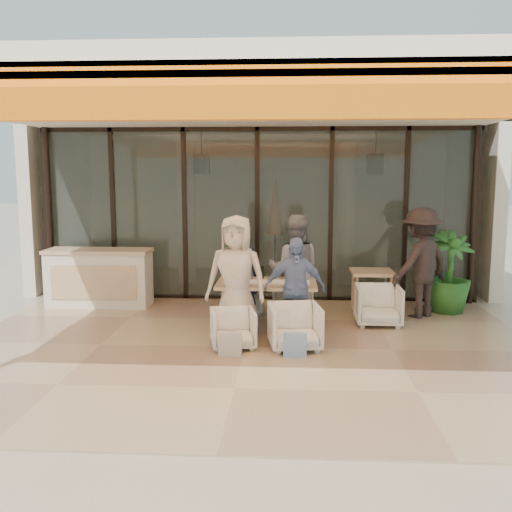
{
  "coord_description": "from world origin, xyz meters",
  "views": [
    {
      "loc": [
        0.59,
        -7.49,
        2.39
      ],
      "look_at": [
        0.1,
        0.9,
        1.15
      ],
      "focal_mm": 40.0,
      "sensor_mm": 36.0,
      "label": 1
    }
  ],
  "objects_px": {
    "chair_near_right": "(295,325)",
    "diner_cream": "(236,277)",
    "host_counter": "(99,278)",
    "chair_far_right": "(294,296)",
    "side_table": "(372,277)",
    "potted_palm": "(448,272)",
    "side_chair": "(378,303)",
    "diner_periwinkle": "(295,289)",
    "diner_grey": "(294,269)",
    "chair_far_left": "(244,297)",
    "diner_navy": "(241,275)",
    "chair_near_left": "(233,327)",
    "standing_woman": "(421,263)",
    "dining_table": "(266,286)"
  },
  "relations": [
    {
      "from": "chair_near_right",
      "to": "side_chair",
      "type": "height_order",
      "value": "side_chair"
    },
    {
      "from": "dining_table",
      "to": "diner_cream",
      "type": "bearing_deg",
      "value": -132.26
    },
    {
      "from": "diner_periwinkle",
      "to": "potted_palm",
      "type": "bearing_deg",
      "value": 28.17
    },
    {
      "from": "chair_far_left",
      "to": "diner_navy",
      "type": "xyz_separation_m",
      "value": [
        0.0,
        -0.5,
        0.46
      ]
    },
    {
      "from": "diner_navy",
      "to": "diner_periwinkle",
      "type": "xyz_separation_m",
      "value": [
        0.84,
        -0.9,
        -0.02
      ]
    },
    {
      "from": "side_table",
      "to": "side_chair",
      "type": "xyz_separation_m",
      "value": [
        0.0,
        -0.75,
        -0.28
      ]
    },
    {
      "from": "dining_table",
      "to": "chair_far_left",
      "type": "xyz_separation_m",
      "value": [
        -0.41,
        0.94,
        -0.39
      ]
    },
    {
      "from": "chair_far_left",
      "to": "diner_cream",
      "type": "height_order",
      "value": "diner_cream"
    },
    {
      "from": "diner_cream",
      "to": "side_chair",
      "type": "relative_size",
      "value": 2.52
    },
    {
      "from": "side_table",
      "to": "potted_palm",
      "type": "relative_size",
      "value": 0.53
    },
    {
      "from": "diner_periwinkle",
      "to": "chair_near_right",
      "type": "bearing_deg",
      "value": -94.67
    },
    {
      "from": "chair_far_right",
      "to": "side_chair",
      "type": "height_order",
      "value": "side_chair"
    },
    {
      "from": "diner_grey",
      "to": "diner_cream",
      "type": "bearing_deg",
      "value": 49.14
    },
    {
      "from": "chair_near_right",
      "to": "side_chair",
      "type": "bearing_deg",
      "value": 35.6
    },
    {
      "from": "host_counter",
      "to": "diner_grey",
      "type": "distance_m",
      "value": 3.58
    },
    {
      "from": "side_chair",
      "to": "diner_navy",
      "type": "bearing_deg",
      "value": 177.92
    },
    {
      "from": "chair_near_right",
      "to": "diner_periwinkle",
      "type": "distance_m",
      "value": 0.64
    },
    {
      "from": "standing_woman",
      "to": "diner_navy",
      "type": "bearing_deg",
      "value": -28.48
    },
    {
      "from": "chair_near_left",
      "to": "side_table",
      "type": "distance_m",
      "value": 2.99
    },
    {
      "from": "host_counter",
      "to": "chair_far_right",
      "type": "distance_m",
      "value": 3.48
    },
    {
      "from": "dining_table",
      "to": "diner_periwinkle",
      "type": "xyz_separation_m",
      "value": [
        0.43,
        -0.46,
        0.05
      ]
    },
    {
      "from": "chair_near_left",
      "to": "potted_palm",
      "type": "relative_size",
      "value": 0.43
    },
    {
      "from": "chair_near_right",
      "to": "diner_grey",
      "type": "xyz_separation_m",
      "value": [
        0.0,
        1.4,
        0.52
      ]
    },
    {
      "from": "diner_cream",
      "to": "side_chair",
      "type": "height_order",
      "value": "diner_cream"
    },
    {
      "from": "diner_grey",
      "to": "standing_woman",
      "type": "xyz_separation_m",
      "value": [
        2.07,
        0.43,
        0.05
      ]
    },
    {
      "from": "diner_grey",
      "to": "diner_cream",
      "type": "distance_m",
      "value": 1.23
    },
    {
      "from": "chair_near_right",
      "to": "diner_cream",
      "type": "height_order",
      "value": "diner_cream"
    },
    {
      "from": "diner_grey",
      "to": "side_table",
      "type": "distance_m",
      "value": 1.48
    },
    {
      "from": "chair_far_left",
      "to": "side_table",
      "type": "height_order",
      "value": "side_table"
    },
    {
      "from": "dining_table",
      "to": "standing_woman",
      "type": "height_order",
      "value": "standing_woman"
    },
    {
      "from": "chair_near_right",
      "to": "diner_periwinkle",
      "type": "relative_size",
      "value": 0.47
    },
    {
      "from": "chair_near_right",
      "to": "diner_cream",
      "type": "distance_m",
      "value": 1.12
    },
    {
      "from": "side_chair",
      "to": "chair_far_right",
      "type": "bearing_deg",
      "value": 156.04
    },
    {
      "from": "diner_periwinkle",
      "to": "diner_navy",
      "type": "bearing_deg",
      "value": 128.36
    },
    {
      "from": "potted_palm",
      "to": "standing_woman",
      "type": "bearing_deg",
      "value": -146.9
    },
    {
      "from": "side_chair",
      "to": "standing_woman",
      "type": "distance_m",
      "value": 1.08
    },
    {
      "from": "chair_near_left",
      "to": "diner_periwinkle",
      "type": "xyz_separation_m",
      "value": [
        0.84,
        0.5,
        0.44
      ]
    },
    {
      "from": "side_table",
      "to": "potted_palm",
      "type": "height_order",
      "value": "potted_palm"
    },
    {
      "from": "diner_periwinkle",
      "to": "diner_grey",
      "type": "bearing_deg",
      "value": 85.33
    },
    {
      "from": "side_chair",
      "to": "chair_near_left",
      "type": "bearing_deg",
      "value": -148.31
    },
    {
      "from": "chair_near_left",
      "to": "potted_palm",
      "type": "bearing_deg",
      "value": 20.37
    },
    {
      "from": "diner_navy",
      "to": "side_chair",
      "type": "bearing_deg",
      "value": 172.43
    },
    {
      "from": "host_counter",
      "to": "diner_cream",
      "type": "bearing_deg",
      "value": -34.24
    },
    {
      "from": "chair_near_right",
      "to": "standing_woman",
      "type": "distance_m",
      "value": 2.82
    },
    {
      "from": "chair_far_right",
      "to": "diner_periwinkle",
      "type": "bearing_deg",
      "value": 96.15
    },
    {
      "from": "side_table",
      "to": "diner_grey",
      "type": "bearing_deg",
      "value": -153.77
    },
    {
      "from": "dining_table",
      "to": "side_table",
      "type": "distance_m",
      "value": 2.06
    },
    {
      "from": "chair_far_right",
      "to": "side_chair",
      "type": "bearing_deg",
      "value": 161.57
    },
    {
      "from": "host_counter",
      "to": "diner_navy",
      "type": "bearing_deg",
      "value": -18.6
    },
    {
      "from": "diner_cream",
      "to": "side_table",
      "type": "relative_size",
      "value": 2.4
    }
  ]
}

